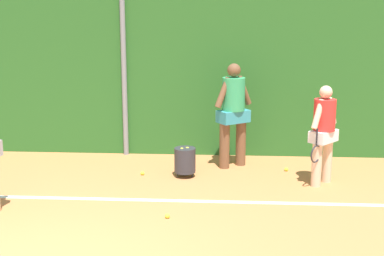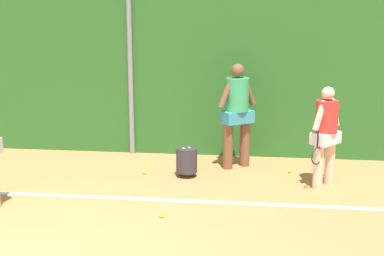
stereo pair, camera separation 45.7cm
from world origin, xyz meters
The scene contains 10 objects.
ground_plane centered at (0.00, 1.50, 0.00)m, with size 30.39×30.39×0.00m, color #C67542.
hedge_fence_backdrop centered at (0.00, 5.14, 1.67)m, with size 19.75×0.25×3.34m, color #286023.
fence_post_center centered at (0.00, 4.97, 1.72)m, with size 0.10×0.10×3.45m, color gray.
court_baseline_paint centered at (0.00, 2.46, 0.00)m, with size 14.44×0.10×0.01m, color white.
player_midcourt centered at (3.50, 3.39, 0.90)m, with size 0.52×0.62×1.61m.
player_backcourt_far centered at (2.07, 4.29, 1.05)m, with size 0.67×0.58×1.86m.
ball_hopper centered at (1.26, 3.63, 0.29)m, with size 0.36×0.36×0.51m.
tennis_ball_1 centered at (3.02, 4.05, 0.03)m, with size 0.07×0.07×0.07m, color #CCDB33.
tennis_ball_2 centered at (1.16, 1.79, 0.03)m, with size 0.07×0.07×0.07m, color #CCDB33.
tennis_ball_5 centered at (0.53, 3.66, 0.03)m, with size 0.07×0.07×0.07m, color #CCDB33.
Camera 2 is at (2.38, -4.77, 2.75)m, focal length 48.75 mm.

